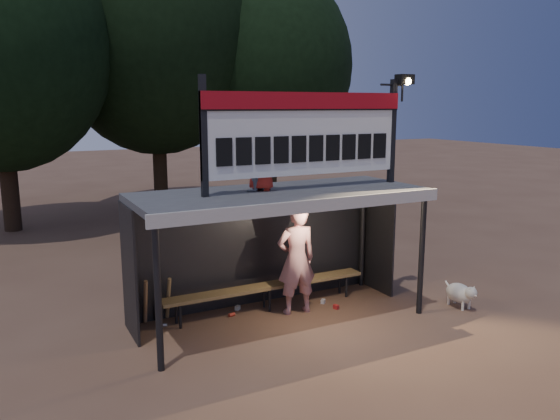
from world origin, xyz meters
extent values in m
plane|color=brown|center=(0.00, 0.00, 0.00)|extent=(80.00, 80.00, 0.00)
imported|color=silver|center=(0.41, 0.17, 1.01)|extent=(0.78, 0.55, 2.03)
imported|color=gray|center=(-0.43, 0.19, 2.80)|extent=(0.60, 0.57, 0.97)
imported|color=#B3251B|center=(-0.27, 0.17, 2.88)|extent=(0.65, 0.61, 1.11)
cube|color=#3E3E41|center=(0.00, 0.00, 2.26)|extent=(5.00, 2.00, 0.12)
cube|color=beige|center=(0.00, -1.02, 2.22)|extent=(5.10, 0.06, 0.20)
cylinder|color=black|center=(-2.40, -0.90, 1.10)|extent=(0.10, 0.10, 2.20)
cylinder|color=black|center=(2.40, -0.90, 1.10)|extent=(0.10, 0.10, 2.20)
cylinder|color=black|center=(-2.40, 0.90, 1.10)|extent=(0.10, 0.10, 2.20)
cylinder|color=black|center=(2.40, 0.90, 1.10)|extent=(0.10, 0.10, 2.20)
cube|color=black|center=(0.00, 1.00, 1.10)|extent=(5.00, 0.04, 2.20)
cube|color=black|center=(-2.50, 0.50, 1.10)|extent=(0.04, 1.00, 2.20)
cube|color=black|center=(2.50, 0.50, 1.10)|extent=(0.04, 1.00, 2.20)
cylinder|color=black|center=(0.00, 1.00, 2.15)|extent=(5.00, 0.06, 0.06)
cube|color=black|center=(-1.35, 0.00, 3.27)|extent=(0.10, 0.10, 1.90)
cube|color=black|center=(2.35, 0.00, 3.27)|extent=(0.10, 0.10, 1.90)
cube|color=white|center=(0.50, 0.00, 3.27)|extent=(3.80, 0.08, 1.40)
cube|color=#A70B15|center=(0.50, -0.05, 3.83)|extent=(3.80, 0.04, 0.28)
cube|color=black|center=(0.50, -0.06, 3.68)|extent=(3.80, 0.02, 0.03)
cube|color=black|center=(-1.03, -0.05, 3.02)|extent=(0.27, 0.03, 0.45)
cube|color=black|center=(-0.69, -0.05, 3.02)|extent=(0.27, 0.03, 0.45)
cube|color=black|center=(-0.35, -0.05, 3.02)|extent=(0.27, 0.03, 0.45)
cube|color=black|center=(-0.01, -0.05, 3.02)|extent=(0.27, 0.03, 0.45)
cube|color=black|center=(0.33, -0.05, 3.02)|extent=(0.27, 0.03, 0.45)
cube|color=black|center=(0.67, -0.05, 3.02)|extent=(0.27, 0.03, 0.45)
cube|color=black|center=(1.01, -0.05, 3.02)|extent=(0.27, 0.03, 0.45)
cube|color=black|center=(1.35, -0.05, 3.02)|extent=(0.27, 0.03, 0.45)
cube|color=black|center=(1.69, -0.05, 3.02)|extent=(0.27, 0.03, 0.45)
cube|color=black|center=(2.03, -0.05, 3.02)|extent=(0.27, 0.03, 0.45)
cylinder|color=black|center=(2.30, 0.00, 4.12)|extent=(0.50, 0.04, 0.04)
cylinder|color=black|center=(2.55, 0.00, 3.97)|extent=(0.04, 0.04, 0.30)
cube|color=black|center=(2.55, -0.05, 4.22)|extent=(0.30, 0.22, 0.18)
sphere|color=#FFD88C|center=(2.55, -0.14, 4.18)|extent=(0.14, 0.14, 0.14)
cube|color=olive|center=(0.00, 0.55, 0.45)|extent=(4.00, 0.35, 0.06)
cylinder|color=black|center=(-1.70, 0.43, 0.23)|extent=(0.05, 0.05, 0.45)
cylinder|color=black|center=(-1.70, 0.67, 0.23)|extent=(0.05, 0.05, 0.45)
cylinder|color=black|center=(0.00, 0.43, 0.23)|extent=(0.05, 0.05, 0.45)
cylinder|color=black|center=(0.00, 0.67, 0.23)|extent=(0.05, 0.05, 0.45)
cylinder|color=black|center=(1.70, 0.43, 0.23)|extent=(0.05, 0.05, 0.45)
cylinder|color=black|center=(1.70, 0.67, 0.23)|extent=(0.05, 0.05, 0.45)
cylinder|color=black|center=(-4.00, 10.00, 1.87)|extent=(0.50, 0.50, 3.74)
cylinder|color=#2F2114|center=(1.00, 11.50, 2.09)|extent=(0.50, 0.50, 4.18)
ellipsoid|color=black|center=(1.00, 11.50, 6.18)|extent=(7.22, 7.22, 8.36)
cylinder|color=black|center=(5.00, 10.50, 1.76)|extent=(0.50, 0.50, 3.52)
ellipsoid|color=black|center=(5.00, 10.50, 5.20)|extent=(6.08, 6.08, 7.04)
ellipsoid|color=beige|center=(3.29, -1.00, 0.27)|extent=(0.36, 0.58, 0.36)
sphere|color=beige|center=(3.29, -1.28, 0.36)|extent=(0.22, 0.22, 0.22)
cone|color=beige|center=(3.29, -1.38, 0.34)|extent=(0.10, 0.10, 0.10)
cone|color=beige|center=(3.24, -1.30, 0.46)|extent=(0.06, 0.06, 0.07)
cone|color=beige|center=(3.34, -1.30, 0.46)|extent=(0.06, 0.06, 0.07)
cylinder|color=beige|center=(3.21, -1.18, 0.09)|extent=(0.05, 0.05, 0.18)
cylinder|color=beige|center=(3.37, -1.18, 0.09)|extent=(0.05, 0.05, 0.18)
cylinder|color=beige|center=(3.21, -0.82, 0.09)|extent=(0.05, 0.05, 0.18)
cylinder|color=silver|center=(3.37, -0.82, 0.09)|extent=(0.05, 0.05, 0.18)
cylinder|color=white|center=(3.29, -0.70, 0.34)|extent=(0.04, 0.16, 0.14)
cylinder|color=#A17C4B|center=(-2.39, 0.82, 0.43)|extent=(0.08, 0.27, 0.84)
cylinder|color=#8C6341|center=(-2.19, 0.82, 0.43)|extent=(0.08, 0.30, 0.83)
cylinder|color=black|center=(-1.99, 0.82, 0.43)|extent=(0.08, 0.33, 0.83)
cylinder|color=olive|center=(-1.79, 0.82, 0.43)|extent=(0.07, 0.35, 0.82)
cube|color=#AA1E1D|center=(1.16, -0.03, 0.04)|extent=(0.09, 0.12, 0.08)
cylinder|color=#A9A9AE|center=(-1.94, 0.61, 0.04)|extent=(0.14, 0.11, 0.07)
cube|color=beige|center=(-0.50, 0.77, 0.04)|extent=(0.12, 0.12, 0.08)
cylinder|color=#B22F1E|center=(-0.72, 0.52, 0.04)|extent=(0.13, 0.09, 0.07)
cube|color=#B3B3B8|center=(1.10, 0.33, 0.04)|extent=(0.12, 0.12, 0.08)
camera|label=1|loc=(-4.22, -8.15, 3.75)|focal=35.00mm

